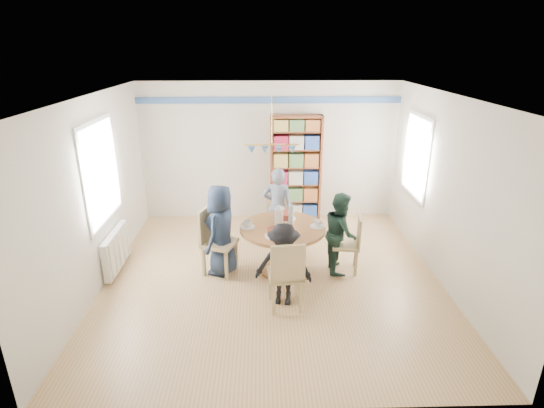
{
  "coord_description": "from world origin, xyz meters",
  "views": [
    {
      "loc": [
        -0.16,
        -5.65,
        3.34
      ],
      "look_at": [
        0.0,
        0.4,
        1.05
      ],
      "focal_mm": 28.0,
      "sensor_mm": 36.0,
      "label": 1
    }
  ],
  "objects_px": {
    "chair_left": "(214,237)",
    "person_far": "(278,208)",
    "dining_table": "(283,238)",
    "chair_near": "(286,273)",
    "person_right": "(340,232)",
    "person_left": "(221,230)",
    "bookshelf": "(296,170)",
    "radiator": "(116,250)",
    "chair_right": "(351,241)",
    "chair_far": "(277,216)",
    "person_near": "(283,265)"
  },
  "relations": [
    {
      "from": "chair_right",
      "to": "person_left",
      "type": "distance_m",
      "value": 2.0
    },
    {
      "from": "person_left",
      "to": "person_far",
      "type": "bearing_deg",
      "value": 155.48
    },
    {
      "from": "dining_table",
      "to": "person_near",
      "type": "relative_size",
      "value": 1.11
    },
    {
      "from": "person_right",
      "to": "chair_left",
      "type": "bearing_deg",
      "value": 92.02
    },
    {
      "from": "person_left",
      "to": "person_right",
      "type": "distance_m",
      "value": 1.82
    },
    {
      "from": "radiator",
      "to": "bookshelf",
      "type": "distance_m",
      "value": 3.64
    },
    {
      "from": "radiator",
      "to": "dining_table",
      "type": "height_order",
      "value": "dining_table"
    },
    {
      "from": "radiator",
      "to": "chair_right",
      "type": "xyz_separation_m",
      "value": [
        3.63,
        -0.1,
        0.16
      ]
    },
    {
      "from": "chair_left",
      "to": "person_left",
      "type": "distance_m",
      "value": 0.18
    },
    {
      "from": "person_right",
      "to": "bookshelf",
      "type": "xyz_separation_m",
      "value": [
        -0.53,
        2.1,
        0.39
      ]
    },
    {
      "from": "radiator",
      "to": "bookshelf",
      "type": "height_order",
      "value": "bookshelf"
    },
    {
      "from": "chair_left",
      "to": "person_left",
      "type": "relative_size",
      "value": 0.74
    },
    {
      "from": "chair_near",
      "to": "bookshelf",
      "type": "distance_m",
      "value": 3.21
    },
    {
      "from": "dining_table",
      "to": "chair_far",
      "type": "relative_size",
      "value": 1.48
    },
    {
      "from": "radiator",
      "to": "dining_table",
      "type": "distance_m",
      "value": 2.58
    },
    {
      "from": "person_far",
      "to": "person_near",
      "type": "xyz_separation_m",
      "value": [
        0.01,
        -1.79,
        -0.12
      ]
    },
    {
      "from": "dining_table",
      "to": "chair_left",
      "type": "xyz_separation_m",
      "value": [
        -1.05,
        0.02,
        0.02
      ]
    },
    {
      "from": "dining_table",
      "to": "bookshelf",
      "type": "height_order",
      "value": "bookshelf"
    },
    {
      "from": "chair_left",
      "to": "bookshelf",
      "type": "xyz_separation_m",
      "value": [
        1.4,
        2.11,
        0.45
      ]
    },
    {
      "from": "radiator",
      "to": "chair_left",
      "type": "relative_size",
      "value": 0.96
    },
    {
      "from": "radiator",
      "to": "person_left",
      "type": "distance_m",
      "value": 1.69
    },
    {
      "from": "chair_right",
      "to": "chair_far",
      "type": "bearing_deg",
      "value": 135.91
    },
    {
      "from": "chair_left",
      "to": "bookshelf",
      "type": "bearing_deg",
      "value": 56.36
    },
    {
      "from": "dining_table",
      "to": "chair_near",
      "type": "distance_m",
      "value": 1.03
    },
    {
      "from": "chair_left",
      "to": "person_far",
      "type": "height_order",
      "value": "person_far"
    },
    {
      "from": "chair_left",
      "to": "person_near",
      "type": "distance_m",
      "value": 1.36
    },
    {
      "from": "radiator",
      "to": "person_right",
      "type": "height_order",
      "value": "person_right"
    },
    {
      "from": "chair_near",
      "to": "person_far",
      "type": "distance_m",
      "value": 1.94
    },
    {
      "from": "chair_left",
      "to": "chair_far",
      "type": "relative_size",
      "value": 1.19
    },
    {
      "from": "chair_left",
      "to": "person_far",
      "type": "xyz_separation_m",
      "value": [
        1.01,
        0.89,
        0.13
      ]
    },
    {
      "from": "chair_near",
      "to": "chair_far",
      "type": "bearing_deg",
      "value": 91.1
    },
    {
      "from": "radiator",
      "to": "person_far",
      "type": "bearing_deg",
      "value": 17.89
    },
    {
      "from": "dining_table",
      "to": "person_near",
      "type": "distance_m",
      "value": 0.88
    },
    {
      "from": "person_far",
      "to": "chair_left",
      "type": "bearing_deg",
      "value": 54.18
    },
    {
      "from": "radiator",
      "to": "person_far",
      "type": "xyz_separation_m",
      "value": [
        2.53,
        0.82,
        0.36
      ]
    },
    {
      "from": "bookshelf",
      "to": "chair_far",
      "type": "bearing_deg",
      "value": -110.5
    },
    {
      "from": "chair_far",
      "to": "bookshelf",
      "type": "xyz_separation_m",
      "value": [
        0.4,
        1.07,
        0.54
      ]
    },
    {
      "from": "bookshelf",
      "to": "radiator",
      "type": "bearing_deg",
      "value": -145.15
    },
    {
      "from": "chair_right",
      "to": "person_far",
      "type": "height_order",
      "value": "person_far"
    },
    {
      "from": "chair_right",
      "to": "bookshelf",
      "type": "distance_m",
      "value": 2.31
    },
    {
      "from": "chair_far",
      "to": "person_left",
      "type": "xyz_separation_m",
      "value": [
        -0.89,
        -1.07,
        0.22
      ]
    },
    {
      "from": "chair_right",
      "to": "chair_near",
      "type": "height_order",
      "value": "chair_near"
    },
    {
      "from": "chair_right",
      "to": "person_left",
      "type": "bearing_deg",
      "value": 179.98
    },
    {
      "from": "chair_near",
      "to": "person_far",
      "type": "xyz_separation_m",
      "value": [
        -0.04,
        1.94,
        0.15
      ]
    },
    {
      "from": "chair_far",
      "to": "person_near",
      "type": "height_order",
      "value": "person_near"
    },
    {
      "from": "chair_far",
      "to": "bookshelf",
      "type": "bearing_deg",
      "value": 69.5
    },
    {
      "from": "person_left",
      "to": "person_far",
      "type": "height_order",
      "value": "same"
    },
    {
      "from": "chair_near",
      "to": "person_right",
      "type": "relative_size",
      "value": 0.79
    },
    {
      "from": "chair_right",
      "to": "person_far",
      "type": "distance_m",
      "value": 1.44
    },
    {
      "from": "chair_near",
      "to": "bookshelf",
      "type": "height_order",
      "value": "bookshelf"
    }
  ]
}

